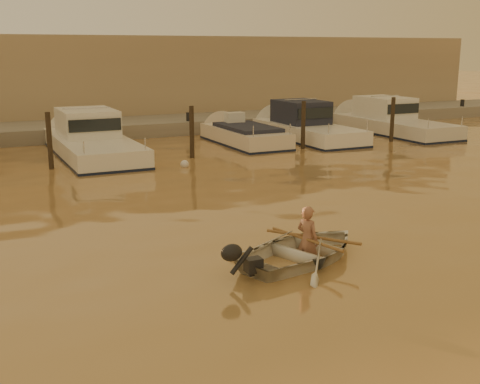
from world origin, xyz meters
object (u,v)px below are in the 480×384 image
moored_boat_2 (92,140)px  moored_boat_4 (308,126)px  person (308,240)px  moored_boat_3 (245,139)px  moored_boat_5 (393,121)px  dinghy (304,250)px  waterfront_building (112,79)px

moored_boat_2 → moored_boat_4: bearing=0.0°
person → moored_boat_4: (8.65, 14.01, 0.23)m
moored_boat_3 → moored_boat_5: moored_boat_5 is taller
dinghy → moored_boat_3: 15.07m
moored_boat_3 → moored_boat_4: 3.29m
person → moored_boat_5: 19.55m
moored_boat_4 → moored_boat_5: size_ratio=0.91×
person → moored_boat_3: (5.38, 14.01, -0.17)m
moored_boat_5 → waterfront_building: size_ratio=0.18×
dinghy → waterfront_building: waterfront_building is taller
dinghy → moored_boat_2: moored_boat_2 is taller
moored_boat_2 → dinghy: bearing=-84.9°
moored_boat_2 → moored_boat_5: bearing=0.0°
moored_boat_2 → moored_boat_4: 9.98m
moored_boat_3 → waterfront_building: (-3.13, 11.00, 2.17)m
dinghy → waterfront_building: bearing=-25.1°
person → moored_boat_5: size_ratio=0.17×
waterfront_building → person: bearing=-95.1°
dinghy → waterfront_building: 25.25m
waterfront_building → moored_boat_2: bearing=-108.0°
person → waterfront_building: waterfront_building is taller
person → moored_boat_4: moored_boat_4 is taller
moored_boat_3 → moored_boat_4: bearing=0.0°
waterfront_building → moored_boat_5: bearing=-44.0°
dinghy → moored_boat_2: size_ratio=0.36×
moored_boat_2 → waterfront_building: (3.58, 11.00, 1.77)m
waterfront_building → dinghy: bearing=-95.3°
person → moored_boat_2: size_ratio=0.16×
moored_boat_3 → dinghy: bearing=-111.3°
moored_boat_2 → moored_boat_4: same height
dinghy → moored_boat_5: 19.64m
moored_boat_5 → waterfront_building: (-11.39, 11.00, 1.77)m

